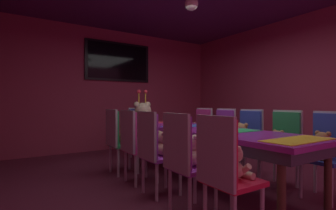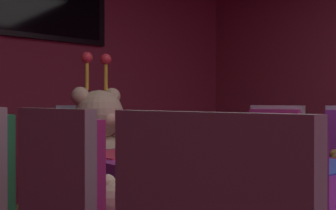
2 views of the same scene
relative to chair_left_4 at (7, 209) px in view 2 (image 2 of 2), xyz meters
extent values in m
cube|color=#99334C|center=(0.84, 2.10, 0.80)|extent=(5.20, 0.12, 2.80)
cylinder|color=#4C3826|center=(1.23, 0.22, -0.25)|extent=(0.07, 0.07, 0.69)
cube|color=blue|center=(0.84, -0.68, 0.15)|extent=(0.77, 0.32, 0.01)
cube|color=#E52D4C|center=(0.84, 0.15, 0.15)|extent=(0.77, 0.32, 0.01)
sphere|color=beige|center=(0.16, -0.55, 0.10)|extent=(0.16, 0.16, 0.16)
sphere|color=#FDDCAD|center=(0.21, -0.55, 0.08)|extent=(0.06, 0.06, 0.06)
sphere|color=beige|center=(0.14, -0.49, 0.16)|extent=(0.06, 0.06, 0.06)
sphere|color=beige|center=(0.14, -0.61, 0.16)|extent=(0.06, 0.06, 0.06)
sphere|color=olive|center=(0.14, 0.00, 0.10)|extent=(0.16, 0.16, 0.16)
sphere|color=#AE7747|center=(0.20, 0.00, 0.09)|extent=(0.06, 0.06, 0.06)
sphere|color=olive|center=(0.12, 0.06, 0.16)|extent=(0.06, 0.06, 0.06)
sphere|color=olive|center=(0.12, -0.06, 0.16)|extent=(0.06, 0.06, 0.06)
cylinder|color=olive|center=(0.17, 0.10, -0.03)|extent=(0.06, 0.14, 0.13)
sphere|color=brown|center=(1.56, -0.50, 0.13)|extent=(0.05, 0.05, 0.05)
cylinder|color=brown|center=(1.52, -0.47, -0.04)|extent=(0.05, 0.13, 0.12)
cylinder|color=brown|center=(1.44, -0.51, -0.11)|extent=(0.06, 0.13, 0.06)
cube|color=#CC338C|center=(1.55, -0.01, -0.16)|extent=(0.40, 0.40, 0.04)
cube|color=#CC338C|center=(1.73, -0.01, 0.11)|extent=(0.05, 0.38, 0.50)
cube|color=#B2B2B7|center=(1.75, -0.01, 0.11)|extent=(0.03, 0.41, 0.55)
ellipsoid|color=tan|center=(1.55, -0.01, -0.07)|extent=(0.16, 0.16, 0.13)
sphere|color=tan|center=(1.54, -0.01, 0.05)|extent=(0.13, 0.13, 0.13)
sphere|color=tan|center=(1.49, -0.01, 0.04)|extent=(0.05, 0.05, 0.05)
sphere|color=tan|center=(1.55, -0.05, 0.10)|extent=(0.05, 0.05, 0.05)
sphere|color=tan|center=(1.55, 0.04, 0.10)|extent=(0.05, 0.05, 0.05)
cylinder|color=tan|center=(1.52, -0.09, -0.05)|extent=(0.04, 0.11, 0.11)
cylinder|color=tan|center=(1.52, 0.07, -0.05)|extent=(0.04, 0.11, 0.11)
cylinder|color=tan|center=(1.44, -0.05, -0.11)|extent=(0.05, 0.12, 0.05)
cylinder|color=tan|center=(1.44, 0.04, -0.11)|extent=(0.05, 0.12, 0.05)
cube|color=#2D47B2|center=(0.84, 0.79, -0.16)|extent=(0.40, 0.40, 0.04)
cube|color=#2D47B2|center=(0.84, 0.97, 0.11)|extent=(0.38, 0.05, 0.50)
cube|color=#B2B2B7|center=(0.84, 0.99, 0.11)|extent=(0.41, 0.03, 0.55)
ellipsoid|color=beige|center=(0.84, 0.79, 0.04)|extent=(0.40, 0.40, 0.32)
sphere|color=beige|center=(0.84, 0.75, 0.33)|extent=(0.32, 0.32, 0.32)
sphere|color=#FDDCAD|center=(0.84, 0.65, 0.31)|extent=(0.12, 0.12, 0.12)
sphere|color=beige|center=(0.96, 0.79, 0.45)|extent=(0.12, 0.12, 0.12)
sphere|color=beige|center=(0.72, 0.79, 0.45)|extent=(0.12, 0.12, 0.12)
cylinder|color=beige|center=(1.04, 0.71, 0.07)|extent=(0.28, 0.11, 0.27)
cylinder|color=beige|center=(0.64, 0.71, 0.07)|extent=(0.28, 0.11, 0.27)
cylinder|color=beige|center=(0.95, 0.53, -0.07)|extent=(0.30, 0.14, 0.14)
cylinder|color=beige|center=(0.74, 0.53, -0.07)|extent=(0.30, 0.14, 0.14)
cylinder|color=gold|center=(0.92, 0.79, 0.60)|extent=(0.03, 0.03, 0.21)
sphere|color=#E5333F|center=(0.92, 0.79, 0.70)|extent=(0.08, 0.08, 0.08)
cylinder|color=gold|center=(0.77, 0.79, 0.60)|extent=(0.03, 0.03, 0.21)
sphere|color=#E5333F|center=(0.77, 0.79, 0.70)|extent=(0.08, 0.08, 0.08)
camera|label=1|loc=(-1.43, -3.65, 0.49)|focal=27.15mm
camera|label=2|loc=(-0.49, -1.52, 0.40)|focal=41.71mm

